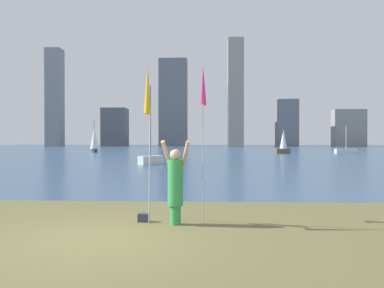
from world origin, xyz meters
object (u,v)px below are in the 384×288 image
person (175,183)px  kite_flag_right (203,90)px  sailboat_0 (283,143)px  sailboat_1 (94,140)px  sailboat_3 (150,159)px  sailboat_4 (346,151)px  bag (144,218)px  kite_flag_left (148,92)px

person → kite_flag_right: size_ratio=0.51×
sailboat_0 → person: bearing=-103.4°
kite_flag_right → sailboat_1: 48.89m
person → sailboat_3: 21.18m
sailboat_4 → sailboat_1: bearing=175.8°
sailboat_1 → sailboat_3: (11.94, -25.88, -1.35)m
person → kite_flag_right: bearing=51.9°
bag → sailboat_1: sailboat_1 is taller
kite_flag_right → sailboat_0: size_ratio=0.75×
sailboat_3 → sailboat_4: (22.45, 23.39, -0.07)m
person → sailboat_0: bearing=82.2°
bag → sailboat_4: sailboat_4 is taller
sailboat_1 → sailboat_3: size_ratio=0.79×
bag → sailboat_3: bearing=98.1°
kite_flag_left → sailboat_4: (19.36, 44.32, -2.64)m
person → kite_flag_right: kite_flag_right is taller
kite_flag_right → sailboat_3: size_ratio=0.62×
kite_flag_left → bag: kite_flag_left is taller
person → kite_flag_left: 2.13m
kite_flag_right → sailboat_3: bearing=102.1°
sailboat_3 → sailboat_4: size_ratio=1.65×
bag → sailboat_0: bearing=75.6°
sailboat_0 → sailboat_1: size_ratio=1.05×
kite_flag_left → bag: size_ratio=13.98×
kite_flag_right → bag: bearing=-164.0°
person → kite_flag_right: (0.61, 0.64, 2.18)m
kite_flag_right → bag: size_ratio=14.25×
bag → sailboat_0: 44.58m
person → sailboat_4: sailboat_4 is taller
kite_flag_right → sailboat_4: kite_flag_right is taller
sailboat_0 → kite_flag_left: bearing=-104.1°
person → bag: person is taller
kite_flag_right → sailboat_0: bearing=77.2°
sailboat_0 → sailboat_3: bearing=-121.9°
person → sailboat_0: 44.62m
kite_flag_left → kite_flag_right: (1.23, 0.73, 0.14)m
sailboat_1 → bag: bearing=-72.3°
bag → sailboat_1: (-14.88, 46.48, 1.65)m
kite_flag_left → sailboat_0: (10.96, 43.49, -1.56)m
kite_flag_right → bag: kite_flag_right is taller
sailboat_0 → sailboat_3: 26.60m
person → sailboat_1: bearing=114.1°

